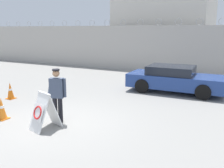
{
  "coord_description": "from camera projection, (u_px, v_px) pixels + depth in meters",
  "views": [
    {
      "loc": [
        5.31,
        -6.08,
        3.04
      ],
      "look_at": [
        1.11,
        2.0,
        1.03
      ],
      "focal_mm": 40.0,
      "sensor_mm": 36.0,
      "label": 1
    }
  ],
  "objects": [
    {
      "name": "barricade_sign",
      "position": [
        44.0,
        111.0,
        7.66
      ],
      "size": [
        0.84,
        1.01,
        1.16
      ],
      "rotation": [
        0.0,
        0.0,
        -0.3
      ],
      "color": "white",
      "rests_on": "ground_plane"
    },
    {
      "name": "ground_plane",
      "position": [
        55.0,
        122.0,
        8.32
      ],
      "size": [
        90.0,
        90.0,
        0.0
      ],
      "primitive_type": "plane",
      "color": "gray"
    },
    {
      "name": "building_block",
      "position": [
        166.0,
        28.0,
        22.11
      ],
      "size": [
        7.48,
        7.25,
        6.31
      ],
      "color": "beige",
      "rests_on": "ground_plane"
    },
    {
      "name": "traffic_cone_near",
      "position": [
        10.0,
        91.0,
        11.06
      ],
      "size": [
        0.35,
        0.35,
        0.74
      ],
      "color": "orange",
      "rests_on": "ground_plane"
    },
    {
      "name": "traffic_cone_mid",
      "position": [
        2.0,
        109.0,
        8.54
      ],
      "size": [
        0.37,
        0.37,
        0.76
      ],
      "color": "orange",
      "rests_on": "ground_plane"
    },
    {
      "name": "security_guard",
      "position": [
        57.0,
        93.0,
        8.12
      ],
      "size": [
        0.69,
        0.36,
        1.8
      ],
      "rotation": [
        0.0,
        0.0,
        -2.8
      ],
      "color": "black",
      "rests_on": "ground_plane"
    },
    {
      "name": "parked_car_rear_sedan",
      "position": [
        174.0,
        79.0,
        12.2
      ],
      "size": [
        4.58,
        2.03,
        1.29
      ],
      "rotation": [
        0.0,
        0.0,
        0.03
      ],
      "color": "black",
      "rests_on": "ground_plane"
    },
    {
      "name": "perimeter_wall",
      "position": [
        158.0,
        49.0,
        17.62
      ],
      "size": [
        36.0,
        0.3,
        3.75
      ],
      "color": "#ADA8A0",
      "rests_on": "ground_plane"
    }
  ]
}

